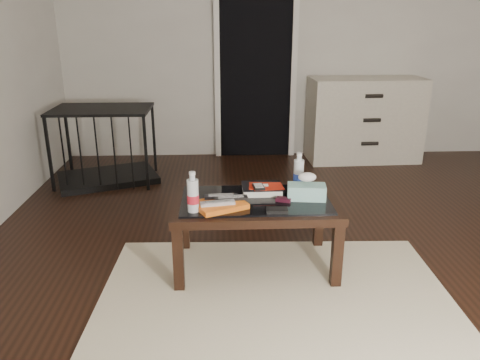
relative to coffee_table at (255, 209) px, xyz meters
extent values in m
plane|color=black|center=(0.59, 0.09, -0.40)|extent=(5.00, 5.00, 0.00)
plane|color=beige|center=(0.59, 2.59, 0.95)|extent=(5.00, 0.00, 5.00)
cube|color=black|center=(0.19, 2.56, 0.60)|extent=(0.80, 0.05, 2.00)
cube|color=silver|center=(-0.23, 2.53, 0.60)|extent=(0.06, 0.04, 2.04)
cube|color=silver|center=(0.61, 2.53, 0.60)|extent=(0.06, 0.04, 2.04)
cube|color=black|center=(-0.46, -0.26, -0.20)|extent=(0.06, 0.06, 0.40)
cube|color=black|center=(0.46, -0.26, -0.20)|extent=(0.06, 0.06, 0.40)
cube|color=black|center=(-0.46, 0.26, -0.20)|extent=(0.06, 0.06, 0.40)
cube|color=black|center=(0.46, 0.26, -0.20)|extent=(0.06, 0.06, 0.40)
cube|color=black|center=(0.00, 0.00, 0.03)|extent=(1.00, 0.60, 0.05)
cube|color=black|center=(0.00, 0.00, 0.06)|extent=(0.90, 0.50, 0.01)
cube|color=beige|center=(0.09, -0.44, -0.39)|extent=(2.05, 1.56, 0.01)
cube|color=beige|center=(1.37, 2.32, 0.05)|extent=(1.22, 0.54, 0.90)
cylinder|color=black|center=(1.37, 2.06, -0.15)|extent=(0.18, 0.05, 0.04)
cylinder|color=black|center=(1.37, 2.06, 0.10)|extent=(0.18, 0.05, 0.04)
cylinder|color=black|center=(1.37, 2.06, 0.35)|extent=(0.18, 0.05, 0.04)
cube|color=black|center=(-1.31, 1.71, -0.37)|extent=(1.05, 0.88, 0.06)
cube|color=black|center=(-1.31, 1.71, 0.30)|extent=(1.05, 0.88, 0.02)
cube|color=black|center=(-1.74, 1.43, -0.05)|extent=(0.03, 0.03, 0.70)
cube|color=black|center=(-0.88, 1.43, -0.05)|extent=(0.03, 0.03, 0.70)
cube|color=black|center=(-1.74, 1.99, -0.05)|extent=(0.03, 0.03, 0.70)
cube|color=black|center=(-0.88, 1.99, -0.05)|extent=(0.03, 0.03, 0.70)
cube|color=orange|center=(-0.21, -0.12, 0.08)|extent=(0.34, 0.31, 0.03)
cube|color=#A3A2A6|center=(-0.23, -0.15, 0.11)|extent=(0.21, 0.08, 0.02)
cube|color=black|center=(-0.15, -0.08, 0.11)|extent=(0.20, 0.07, 0.02)
cube|color=black|center=(-0.21, -0.05, 0.11)|extent=(0.20, 0.06, 0.02)
cube|color=black|center=(0.05, 0.11, 0.09)|extent=(0.25, 0.20, 0.05)
cube|color=#AA1C0B|center=(0.06, 0.10, 0.11)|extent=(0.20, 0.15, 0.01)
cube|color=black|center=(0.02, 0.06, 0.12)|extent=(0.07, 0.11, 0.02)
cube|color=black|center=(0.17, -0.04, 0.08)|extent=(0.10, 0.07, 0.02)
cube|color=black|center=(0.11, -0.21, 0.07)|extent=(0.12, 0.07, 0.02)
cylinder|color=silver|center=(-0.37, -0.17, 0.18)|extent=(0.08, 0.08, 0.24)
cylinder|color=silver|center=(0.29, 0.18, 0.18)|extent=(0.07, 0.07, 0.24)
cube|color=teal|center=(0.31, -0.01, 0.11)|extent=(0.24, 0.15, 0.09)
camera|label=1|loc=(-0.21, -2.65, 1.12)|focal=35.00mm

